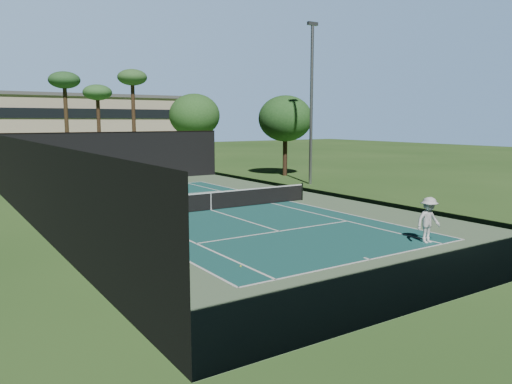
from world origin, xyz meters
TOP-DOWN VIEW (x-y plane):
  - ground at (0.00, 0.00)m, footprint 160.00×160.00m
  - apron_slab at (0.00, 0.00)m, footprint 18.00×32.00m
  - court_surface at (0.00, 0.00)m, footprint 10.97×23.77m
  - court_lines at (0.00, 0.00)m, footprint 11.07×23.87m
  - tennis_net at (0.00, 0.00)m, footprint 12.90×0.10m
  - fence at (0.00, 0.06)m, footprint 18.04×32.05m
  - player at (3.83, -11.35)m, footprint 1.26×0.79m
  - tennis_ball_a at (-4.30, -10.10)m, footprint 0.07×0.07m
  - tennis_ball_b at (-0.44, 3.55)m, footprint 0.07×0.07m
  - tennis_ball_c at (1.01, 2.68)m, footprint 0.08×0.08m
  - tennis_ball_d at (-5.92, 2.87)m, footprint 0.06×0.06m
  - park_bench at (-2.35, 15.45)m, footprint 1.50×0.45m
  - trash_bin at (-1.65, 15.52)m, footprint 0.56×0.56m
  - palm_a at (-2.00, 24.00)m, footprint 2.80×2.80m
  - palm_b at (1.50, 26.00)m, footprint 2.80×2.80m
  - palm_c at (4.00, 23.00)m, footprint 2.80×2.80m
  - decid_tree_a at (10.00, 22.00)m, footprint 5.12×5.12m
  - decid_tree_b at (14.00, 12.00)m, footprint 4.80×4.80m
  - campus_building at (0.00, 45.98)m, footprint 40.50×12.50m
  - light_pole at (12.00, 6.00)m, footprint 0.90×0.25m

SIDE VIEW (x-z plane):
  - ground at x=0.00m, z-range 0.00..0.00m
  - apron_slab at x=0.00m, z-range 0.00..0.01m
  - court_surface at x=0.00m, z-range 0.01..0.02m
  - court_lines at x=0.00m, z-range 0.02..0.02m
  - tennis_ball_d at x=-5.92m, z-range 0.00..0.06m
  - tennis_ball_a at x=-4.30m, z-range 0.00..0.07m
  - tennis_ball_b at x=-0.44m, z-range 0.00..0.07m
  - tennis_ball_c at x=1.01m, z-range 0.00..0.08m
  - trash_bin at x=-1.65m, z-range 0.01..0.95m
  - park_bench at x=-2.35m, z-range 0.03..1.06m
  - tennis_net at x=0.00m, z-range 0.01..1.11m
  - player at x=3.83m, z-range 0.00..1.87m
  - fence at x=0.00m, z-range -0.01..4.02m
  - campus_building at x=0.00m, z-range 0.06..8.36m
  - decid_tree_b at x=14.00m, z-range 1.51..8.65m
  - decid_tree_a at x=10.00m, z-range 1.61..9.23m
  - light_pole at x=12.00m, z-range 0.35..12.57m
  - palm_b at x=1.50m, z-range 3.15..11.57m
  - palm_a at x=-2.00m, z-range 3.53..12.85m
  - palm_c at x=4.00m, z-range 3.72..13.49m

